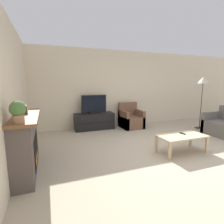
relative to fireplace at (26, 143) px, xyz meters
The scene contains 13 objects.
ground_plane 3.00m from the fireplace, ahead, with size 24.00×24.00×0.00m, color tan.
wall_back 4.05m from the fireplace, 42.22° to the left, with size 12.00×0.06×2.70m.
wall_left 0.90m from the fireplace, 123.14° to the right, with size 0.06×12.00×2.70m.
fireplace is the anchor object (origin of this frame).
mantel_vase_left 0.76m from the fireplace, 88.00° to the right, with size 0.10×0.10×0.21m.
mantel_clock 0.59m from the fireplace, 83.75° to the left, with size 0.08×0.11×0.15m.
potted_plant 0.95m from the fireplace, 88.59° to the right, with size 0.21×0.21×0.31m.
tv_stand 3.01m from the fireplace, 51.73° to the left, with size 1.31×0.48×0.55m.
tv 3.02m from the fireplace, 51.70° to the left, with size 0.85×0.18×0.61m.
armchair 3.81m from the fireplace, 34.50° to the left, with size 0.70×0.76×0.87m.
coffee_table 3.18m from the fireplace, ahead, with size 1.08×0.54×0.41m.
remote 3.26m from the fireplace, ahead, with size 0.06×0.15×0.02m.
floor_lamp 5.56m from the fireplace, 12.69° to the left, with size 0.37×0.37×1.76m.
Camera 1 is at (-2.55, -2.98, 1.54)m, focal length 28.00 mm.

